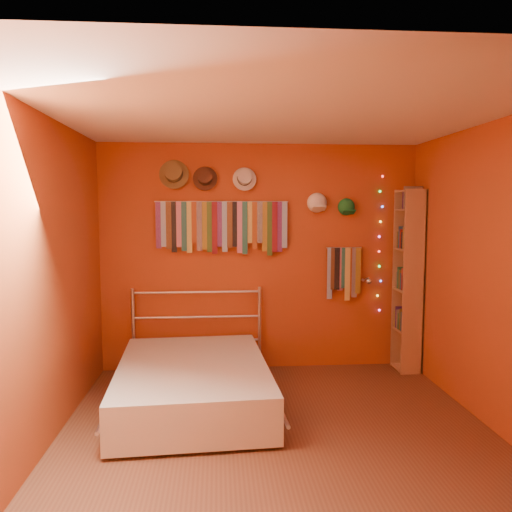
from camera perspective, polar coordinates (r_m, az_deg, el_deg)
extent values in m
plane|color=brown|center=(4.19, 2.59, -19.95)|extent=(3.50, 3.50, 0.00)
cube|color=#923717|center=(5.55, 0.45, -0.18)|extent=(3.50, 0.02, 2.50)
cube|color=#923717|center=(4.39, 25.98, -2.24)|extent=(0.02, 3.50, 2.50)
cube|color=#923717|center=(4.00, -23.08, -2.83)|extent=(0.02, 3.50, 2.50)
cube|color=white|center=(3.84, 2.76, 16.00)|extent=(3.50, 3.50, 0.02)
cylinder|color=silver|center=(5.45, -3.91, 6.22)|extent=(1.45, 0.01, 0.01)
cube|color=#4F1965|center=(5.48, -11.08, 3.49)|extent=(0.06, 0.01, 0.50)
cube|color=#6F92C5|center=(5.47, -10.52, 3.59)|extent=(0.06, 0.01, 0.49)
cube|color=#52331B|center=(5.46, -9.95, 3.46)|extent=(0.06, 0.01, 0.51)
cube|color=black|center=(5.47, -9.36, 3.28)|extent=(0.06, 0.01, 0.55)
cube|color=#B25983|center=(5.45, -8.80, 3.58)|extent=(0.06, 0.01, 0.49)
cube|color=#1A525B|center=(5.45, -8.22, 3.36)|extent=(0.06, 0.01, 0.53)
cube|color=#B5BC4B|center=(5.45, -7.64, 3.26)|extent=(0.06, 0.01, 0.55)
cube|color=maroon|center=(5.44, -7.07, 3.84)|extent=(0.06, 0.01, 0.45)
cube|color=navy|center=(5.44, -6.49, 3.39)|extent=(0.06, 0.01, 0.53)
cube|color=olive|center=(5.45, -5.91, 3.46)|extent=(0.06, 0.01, 0.52)
cube|color=#2B5120|center=(5.44, -5.33, 3.32)|extent=(0.06, 0.01, 0.55)
cube|color=maroon|center=(5.43, -4.76, 3.22)|extent=(0.06, 0.01, 0.57)
cube|color=#4E1B6F|center=(5.44, -4.18, 3.65)|extent=(0.06, 0.01, 0.49)
cube|color=#6E9FC3|center=(5.44, -3.60, 3.35)|extent=(0.06, 0.01, 0.55)
cube|color=#4E331A|center=(5.43, -3.02, 3.58)|extent=(0.06, 0.01, 0.50)
cube|color=black|center=(5.45, -2.45, 3.63)|extent=(0.06, 0.01, 0.49)
cube|color=#C36197|center=(5.44, -1.87, 3.28)|extent=(0.06, 0.01, 0.56)
cube|color=#1B615E|center=(5.44, -1.29, 3.21)|extent=(0.06, 0.01, 0.57)
cube|color=#ADA445|center=(5.46, -0.72, 3.86)|extent=(0.06, 0.01, 0.45)
cube|color=brown|center=(5.45, -0.14, 3.53)|extent=(0.06, 0.01, 0.51)
cube|color=navy|center=(5.45, 0.44, 3.87)|extent=(0.06, 0.01, 0.45)
cube|color=olive|center=(5.47, 1.00, 3.38)|extent=(0.06, 0.01, 0.54)
cube|color=#294D1F|center=(5.47, 1.58, 3.13)|extent=(0.06, 0.01, 0.59)
cube|color=maroon|center=(5.47, 2.16, 3.33)|extent=(0.06, 0.01, 0.55)
cube|color=#531A69|center=(5.49, 2.72, 3.35)|extent=(0.06, 0.01, 0.55)
cube|color=#6D98C2|center=(5.49, 3.29, 3.57)|extent=(0.06, 0.01, 0.51)
cylinder|color=silver|center=(5.65, 10.02, 0.95)|extent=(0.40, 0.01, 0.01)
cube|color=#7392CE|center=(5.63, 8.42, -1.99)|extent=(0.06, 0.01, 0.58)
cube|color=#4A2A18|center=(5.63, 8.84, -1.44)|extent=(0.06, 0.01, 0.47)
cube|color=black|center=(5.63, 9.25, -1.46)|extent=(0.06, 0.01, 0.47)
cube|color=#A6536F|center=(5.65, 9.61, -1.50)|extent=(0.06, 0.01, 0.48)
cube|color=#1B5F5A|center=(5.65, 10.03, -1.36)|extent=(0.06, 0.01, 0.45)
cube|color=#D1B853|center=(5.67, 10.42, -2.06)|extent=(0.06, 0.01, 0.59)
cube|color=maroon|center=(5.69, 10.78, -1.77)|extent=(0.06, 0.01, 0.54)
cube|color=#131355|center=(5.69, 11.19, -1.87)|extent=(0.06, 0.01, 0.56)
cube|color=olive|center=(5.69, 11.60, -1.66)|extent=(0.06, 0.01, 0.52)
cylinder|color=brown|center=(5.47, -9.36, 9.19)|extent=(0.32, 0.08, 0.31)
cylinder|color=brown|center=(5.42, -9.41, 9.37)|extent=(0.19, 0.16, 0.21)
cylinder|color=#332314|center=(5.45, -9.39, 9.28)|extent=(0.19, 0.06, 0.19)
cylinder|color=#452518|center=(5.45, -5.84, 8.80)|extent=(0.26, 0.07, 0.26)
cylinder|color=#452518|center=(5.41, -5.86, 8.94)|extent=(0.15, 0.13, 0.17)
cylinder|color=black|center=(5.43, -5.85, 8.87)|extent=(0.16, 0.05, 0.16)
cylinder|color=silver|center=(5.46, -1.33, 8.78)|extent=(0.26, 0.06, 0.25)
cylinder|color=silver|center=(5.41, -1.30, 8.92)|extent=(0.15, 0.13, 0.17)
cylinder|color=black|center=(5.44, -1.31, 8.85)|extent=(0.16, 0.05, 0.16)
ellipsoid|color=white|center=(5.56, 6.97, 6.06)|extent=(0.20, 0.15, 0.20)
cube|color=white|center=(5.44, 7.21, 5.43)|extent=(0.14, 0.11, 0.06)
ellipsoid|color=#1C8037|center=(5.63, 10.28, 5.55)|extent=(0.18, 0.14, 0.18)
cube|color=#1C8037|center=(5.53, 10.56, 4.96)|extent=(0.13, 0.10, 0.05)
sphere|color=#FF3333|center=(5.77, 14.27, 8.82)|extent=(0.02, 0.02, 0.02)
sphere|color=#33FF4C|center=(5.75, 13.98, 7.17)|extent=(0.02, 0.02, 0.02)
sphere|color=#4C66FF|center=(5.76, 14.25, 5.49)|extent=(0.02, 0.02, 0.02)
sphere|color=yellow|center=(5.76, 14.04, 3.83)|extent=(0.02, 0.02, 0.02)
sphere|color=#FF4CCC|center=(5.76, 13.91, 2.16)|extent=(0.02, 0.02, 0.02)
sphere|color=#FF3333|center=(5.77, 13.89, 0.50)|extent=(0.02, 0.02, 0.02)
sphere|color=#33FF4C|center=(5.79, 13.91, -1.15)|extent=(0.02, 0.02, 0.02)
sphere|color=#4C66FF|center=(5.82, 14.07, -2.79)|extent=(0.02, 0.02, 0.02)
sphere|color=yellow|center=(5.84, 13.71, -4.42)|extent=(0.02, 0.02, 0.02)
sphere|color=#FF4CCC|center=(5.88, 13.91, -6.03)|extent=(0.02, 0.02, 0.02)
cylinder|color=silver|center=(5.78, 12.12, -2.70)|extent=(0.03, 0.03, 0.03)
cylinder|color=silver|center=(5.67, 12.43, -2.59)|extent=(0.01, 0.22, 0.07)
sphere|color=white|center=(5.57, 12.77, -2.84)|extent=(0.06, 0.06, 0.06)
cube|color=#AB7D4D|center=(5.59, 17.61, -2.98)|extent=(0.24, 0.02, 2.00)
cube|color=#AB7D4D|center=(5.88, 16.44, -2.53)|extent=(0.24, 0.02, 2.00)
cube|color=#AB7D4D|center=(5.78, 18.07, -2.72)|extent=(0.02, 0.34, 2.00)
cube|color=#AB7D4D|center=(5.95, 16.74, -12.13)|extent=(0.24, 0.32, 0.02)
cube|color=#AB7D4D|center=(5.84, 16.85, -8.10)|extent=(0.24, 0.32, 0.02)
cube|color=#AB7D4D|center=(5.75, 16.98, -3.73)|extent=(0.24, 0.32, 0.02)
cube|color=#AB7D4D|center=(5.70, 17.11, 0.74)|extent=(0.24, 0.32, 0.02)
cube|color=#AB7D4D|center=(5.68, 17.23, 5.07)|extent=(0.24, 0.32, 0.02)
cube|color=#AB7D4D|center=(5.68, 17.29, 7.08)|extent=(0.24, 0.32, 0.02)
cylinder|color=silver|center=(5.64, -13.83, -8.32)|extent=(0.04, 0.04, 0.93)
cylinder|color=silver|center=(5.58, 0.41, -8.30)|extent=(0.04, 0.04, 0.93)
cylinder|color=silver|center=(5.60, -6.74, -9.59)|extent=(1.38, 0.02, 0.02)
cylinder|color=silver|center=(5.54, -6.77, -6.94)|extent=(1.38, 0.02, 0.02)
cylinder|color=silver|center=(5.48, -6.80, -4.13)|extent=(1.38, 0.02, 0.02)
cube|color=beige|center=(4.70, -7.21, -14.23)|extent=(1.42, 1.94, 0.37)
cylinder|color=silver|center=(4.79, -15.74, -14.26)|extent=(0.14, 1.87, 0.03)
cylinder|color=silver|center=(4.72, 1.44, -14.34)|extent=(0.14, 1.87, 0.03)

